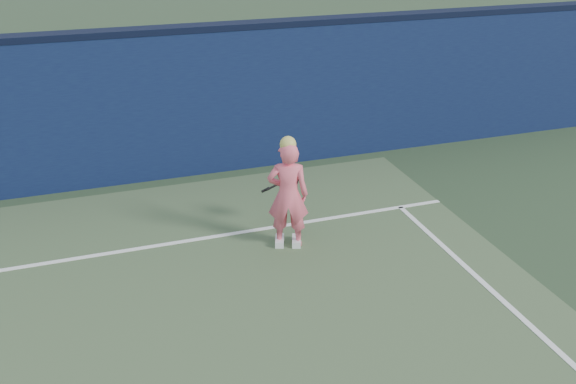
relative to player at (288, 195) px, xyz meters
name	(u,v)px	position (x,y,z in m)	size (l,w,h in m)	color
backstop_wall	(73,116)	(-2.73, 3.03, 0.46)	(24.00, 0.40, 2.50)	#0D153A
wall_cap	(60,36)	(-2.73, 3.03, 1.76)	(24.00, 0.42, 0.10)	black
player	(288,195)	(0.00, 0.00, 0.00)	(0.66, 0.54, 1.64)	#F96077
racket	(288,180)	(0.16, 0.48, -0.01)	(0.61, 0.17, 0.33)	black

